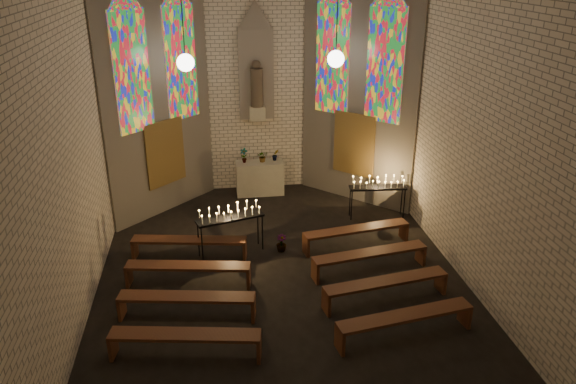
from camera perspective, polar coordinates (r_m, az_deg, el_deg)
The scene contains 17 objects.
floor at distance 12.20m, azimuth -0.37°, elevation -10.13°, with size 12.00×12.00×0.00m, color black.
room at distance 13.88m, azimuth -2.32°, elevation 10.70°, with size 8.22×12.43×7.00m.
altar at distance 16.81m, azimuth -2.89°, elevation 1.44°, with size 1.40×0.60×1.00m, color beige.
flower_vase_left at distance 16.56m, azimuth -4.51°, elevation 3.72°, with size 0.23×0.16×0.44m, color #4C723F.
flower_vase_center at distance 16.61m, azimuth -2.59°, elevation 3.65°, with size 0.31×0.27×0.34m, color #4C723F.
flower_vase_right at distance 16.71m, azimuth -1.31°, elevation 3.79°, with size 0.19×0.15×0.34m, color #4C723F.
aisle_flower_pot at distance 13.65m, azimuth -0.68°, elevation -5.22°, with size 0.24×0.24×0.43m, color #4C723F.
votive_stand_left at distance 13.28m, azimuth -5.92°, elevation -2.32°, with size 1.65×0.82×1.18m.
votive_stand_right at distance 15.26m, azimuth 9.14°, elevation 0.74°, with size 1.55×0.49×1.12m.
pew_left_0 at distance 13.45m, azimuth -10.02°, elevation -5.06°, with size 2.71×0.82×0.52m.
pew_right_0 at distance 13.86m, azimuth 6.97°, elevation -3.99°, with size 2.71×0.82×0.52m.
pew_left_1 at distance 12.41m, azimuth -10.13°, elevation -7.65°, with size 2.71×0.82×0.52m.
pew_right_1 at distance 12.84m, azimuth 8.32°, elevation -6.39°, with size 2.71×0.82×0.52m.
pew_left_2 at distance 11.39m, azimuth -10.26°, elevation -10.71°, with size 2.71×0.82×0.52m.
pew_right_2 at distance 11.86m, azimuth 9.91°, elevation -9.18°, with size 2.71×0.82×0.52m.
pew_left_3 at distance 10.41m, azimuth -10.42°, elevation -14.36°, with size 2.71×0.82×0.52m.
pew_right_3 at distance 10.93m, azimuth 11.82°, elevation -12.46°, with size 2.71×0.82×0.52m.
Camera 1 is at (-1.37, -10.12, 6.67)m, focal length 35.00 mm.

